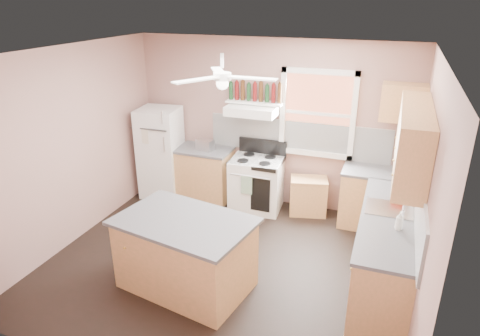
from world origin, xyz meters
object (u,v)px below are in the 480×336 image
(refrigerator, at_px, (161,152))
(toaster, at_px, (205,145))
(stove, at_px, (256,184))
(cart, at_px, (308,197))
(island, at_px, (186,255))

(refrigerator, height_order, toaster, refrigerator)
(toaster, relative_size, stove, 0.33)
(cart, xyz_separation_m, island, (-0.99, -2.35, 0.14))
(refrigerator, height_order, cart, refrigerator)
(stove, bearing_deg, island, -98.32)
(refrigerator, xyz_separation_m, toaster, (0.81, 0.05, 0.22))
(island, bearing_deg, stove, 96.29)
(refrigerator, distance_m, stove, 1.76)
(toaster, bearing_deg, cart, 14.21)
(island, bearing_deg, cart, 77.34)
(toaster, height_order, cart, toaster)
(toaster, relative_size, island, 0.19)
(toaster, distance_m, island, 2.44)
(island, bearing_deg, refrigerator, 135.69)
(stove, height_order, island, same)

